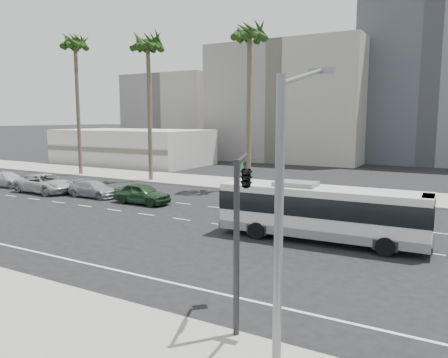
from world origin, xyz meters
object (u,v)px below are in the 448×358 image
Objects in this scene: car_a at (142,193)px; traffic_signal at (245,179)px; palm_far at (75,46)px; streetlight_corner at (285,206)px; city_bus at (321,211)px; car_b at (94,189)px; car_d at (7,179)px; palm_mid at (148,47)px; car_c at (45,183)px; palm_near at (250,37)px.

car_a is 20.39m from traffic_signal.
car_a is 0.29× the size of palm_far.
city_bus is at bearing 100.19° from streetlight_corner.
car_d is at bearing 89.49° from car_b.
palm_mid is at bearing -48.51° from car_d.
car_c is 18.75m from palm_far.
car_d is at bearing 137.18° from traffic_signal.
palm_far is (-33.32, 22.86, 10.26)m from traffic_signal.
palm_mid is at bearing -17.80° from car_c.
streetlight_corner is 0.50× the size of palm_far.
car_d is 17.26m from palm_far.
car_b is (-20.88, 3.70, -0.99)m from city_bus.
palm_mid reaches higher than city_bus.
streetlight_corner reaches higher than car_c.
palm_near reaches higher than city_bus.
car_b is 0.87× the size of traffic_signal.
car_a is 17.16m from car_d.
car_d is at bearing 151.97° from streetlight_corner.
traffic_signal is at bearing -116.18° from car_d.
car_d reaches higher than car_b.
palm_near is (4.17, 10.38, 13.14)m from car_a.
car_a reaches higher than car_d.
car_d is at bearing -133.97° from palm_mid.
palm_far is (-0.69, 9.91, 14.12)m from car_d.
palm_far is at bearing -179.32° from palm_near.
palm_mid is (-1.94, 10.03, 13.27)m from car_b.
car_a is at bearing -54.13° from palm_mid.
car_a is 0.97× the size of car_d.
traffic_signal is (20.97, -12.99, 3.88)m from car_b.
palm_far reaches higher than car_d.
palm_near is 22.03m from palm_far.
city_bus is 21.23m from car_b.
palm_far is (-33.22, 13.57, 13.16)m from city_bus.
streetlight_corner is at bearing -131.07° from car_a.
car_a is 0.31× the size of palm_near.
palm_near is at bearing 126.63° from city_bus.
car_a is 0.59× the size of streetlight_corner.
city_bus is 2.36× the size of car_b.
car_c is at bearing 170.81° from city_bus.
traffic_signal is (32.63, -12.95, 3.86)m from car_d.
car_b is at bearing -83.35° from car_c.
streetlight_corner is (23.91, -16.67, 3.87)m from car_b.
car_d is at bearing 89.94° from car_a.
palm_mid is at bearing 0.93° from palm_far.
palm_near is at bearing 115.02° from streetlight_corner.
car_d is 0.32× the size of palm_mid.
palm_far is (-12.35, 9.86, 14.15)m from car_b.
traffic_signal reaches higher than car_a.
city_bus is 13.63m from streetlight_corner.
traffic_signal reaches higher than car_d.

